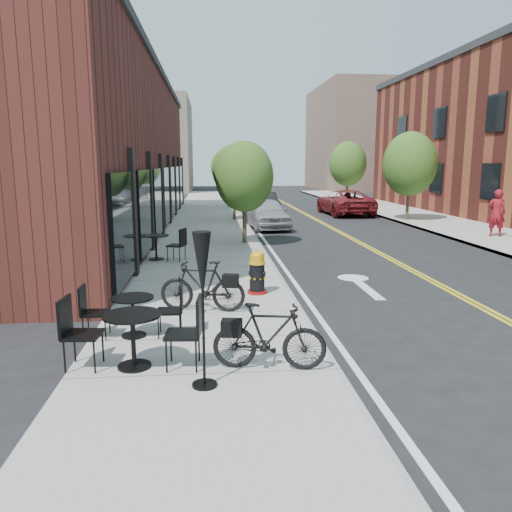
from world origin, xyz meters
name	(u,v)px	position (x,y,z in m)	size (l,w,h in m)	color
ground	(303,316)	(0.00, 0.00, 0.00)	(120.00, 120.00, 0.00)	black
sidewalk_near	(208,241)	(-2.00, 10.00, 0.06)	(4.00, 70.00, 0.12)	#9E9B93
sidewalk_far	(494,237)	(10.00, 10.00, 0.06)	(4.00, 70.00, 0.12)	#9E9B93
building_near	(108,154)	(-6.50, 14.00, 3.50)	(5.00, 28.00, 7.00)	#401B14
bg_building_left	(154,146)	(-8.00, 48.00, 5.00)	(8.00, 14.00, 10.00)	#726656
bg_building_right	(359,139)	(16.00, 50.00, 6.00)	(10.00, 16.00, 12.00)	brown
tree_near_a	(244,177)	(-0.60, 9.00, 2.60)	(2.20, 2.20, 3.81)	#382B1E
tree_near_b	(234,171)	(-0.60, 17.00, 2.71)	(2.30, 2.30, 3.98)	#382B1E
tree_near_c	(229,172)	(-0.60, 25.00, 2.53)	(2.10, 2.10, 3.67)	#382B1E
tree_near_d	(225,167)	(-0.60, 33.00, 2.79)	(2.40, 2.40, 4.11)	#382B1E
tree_far_b	(410,164)	(8.60, 16.00, 3.06)	(2.80, 2.80, 4.62)	#382B1E
tree_far_c	(348,164)	(8.60, 28.00, 3.06)	(2.80, 2.80, 4.62)	#382B1E
fire_hydrant	(257,273)	(-0.83, 1.45, 0.61)	(0.59, 0.59, 1.03)	maroon
bicycle_left	(202,286)	(-2.07, 0.12, 0.65)	(0.49, 1.75, 1.05)	black
bicycle_right	(269,336)	(-1.06, -2.91, 0.62)	(0.47, 1.67, 1.00)	black
bistro_set_a	(133,333)	(-3.05, -2.66, 0.66)	(2.00, 0.92, 1.07)	black
bistro_set_b	(133,311)	(-3.25, -1.28, 0.58)	(1.70, 0.74, 0.92)	black
bistro_set_c	(156,244)	(-3.60, 5.83, 0.63)	(1.91, 1.14, 1.02)	black
patio_umbrella	(202,277)	(-2.00, -3.40, 1.64)	(0.34, 0.34, 2.12)	black
parked_car_a	(266,213)	(0.80, 14.05, 0.73)	(1.73, 4.29, 1.46)	#9B9EA3
parked_car_b	(265,202)	(1.60, 21.86, 0.65)	(1.38, 3.95, 1.30)	black
parked_car_c	(255,194)	(1.60, 29.46, 0.70)	(1.97, 4.85, 1.41)	#BCBDC1
parked_car_far	(345,202)	(6.30, 20.11, 0.75)	(2.50, 5.42, 1.51)	maroon
pedestrian	(496,213)	(9.87, 9.76, 1.09)	(0.70, 0.46, 1.93)	maroon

